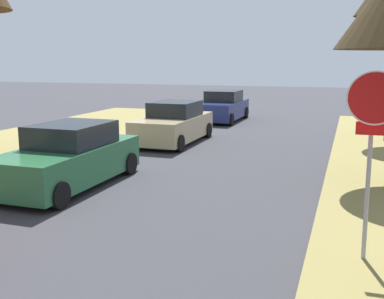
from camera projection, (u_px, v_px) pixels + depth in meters
The scene contains 4 objects.
stop_sign_far at pixel (373, 125), 7.00m from camera, with size 0.81×0.59×2.94m.
parked_sedan_green at pixel (69, 158), 11.70m from camera, with size 1.97×4.41×1.57m.
parked_sedan_tan at pixel (174, 124), 17.93m from camera, with size 1.97×4.41×1.57m.
parked_sedan_navy at pixel (223, 107), 24.45m from camera, with size 1.97×4.41×1.57m.
Camera 1 is at (4.14, 2.46, 3.13)m, focal length 43.68 mm.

